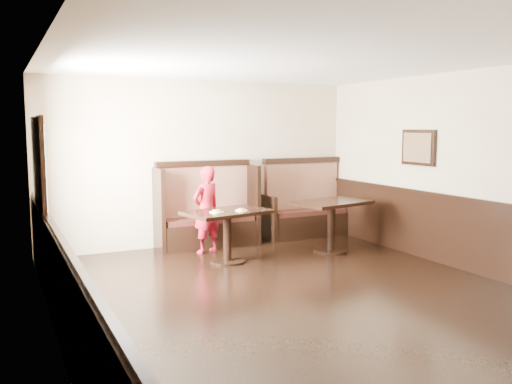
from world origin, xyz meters
TOP-DOWN VIEW (x-y plane):
  - ground at (0.00, 0.00)m, footprint 7.00×7.00m
  - room_shell at (-0.30, 0.28)m, footprint 7.00×7.00m
  - booth_main at (0.00, 3.30)m, footprint 1.75×0.72m
  - booth_neighbor at (1.95, 3.29)m, footprint 1.65×0.72m
  - table_main at (-0.12, 2.09)m, footprint 1.36×1.00m
  - table_neighbor at (1.67, 2.00)m, footprint 1.33×1.01m
  - child at (-0.18, 2.81)m, footprint 0.59×0.49m
  - pizza_plate_left at (-0.33, 2.00)m, footprint 0.21×0.21m
  - pizza_plate_right at (0.06, 1.98)m, footprint 0.19×0.19m

SIDE VIEW (x-z plane):
  - ground at x=0.00m, z-range 0.00..0.00m
  - booth_neighbor at x=1.95m, z-range -0.24..1.21m
  - booth_main at x=0.00m, z-range -0.20..1.25m
  - table_main at x=-0.12m, z-range 0.21..0.99m
  - table_neighbor at x=1.67m, z-range 0.21..1.03m
  - room_shell at x=-0.30m, z-range -2.83..4.17m
  - child at x=-0.18m, z-range 0.00..1.40m
  - pizza_plate_right at x=0.06m, z-range 0.78..0.81m
  - pizza_plate_left at x=-0.33m, z-range 0.78..0.82m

